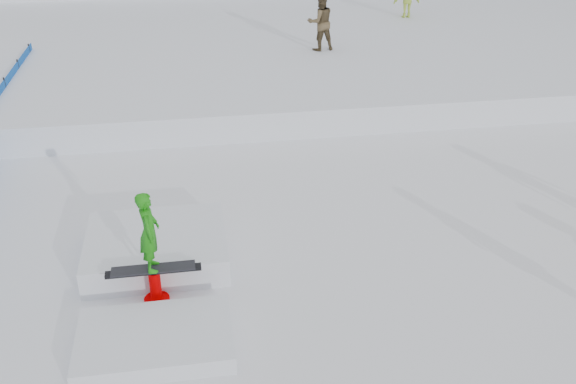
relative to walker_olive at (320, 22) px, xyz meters
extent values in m
plane|color=white|center=(-3.44, -12.88, -1.76)|extent=(120.00, 120.00, 0.00)
cube|color=white|center=(-3.44, 3.12, -1.36)|extent=(50.00, 18.00, 0.80)
cylinder|color=black|center=(-9.94, -2.48, -1.21)|extent=(0.05, 0.05, 1.10)
cylinder|color=black|center=(-9.94, -0.58, -1.21)|extent=(0.05, 0.05, 1.10)
cylinder|color=black|center=(-9.94, 1.32, -1.21)|extent=(0.05, 0.05, 1.10)
imported|color=brown|center=(0.00, 0.00, 0.00)|extent=(1.04, 0.87, 1.93)
cube|color=white|center=(-5.50, -11.14, -1.49)|extent=(2.60, 2.20, 0.54)
cube|color=white|center=(-5.50, -13.64, -1.61)|extent=(2.40, 1.60, 0.30)
cylinder|color=#EF0002|center=(-5.50, -12.44, -1.73)|extent=(0.44, 0.44, 0.06)
cylinder|color=#EF0002|center=(-5.50, -12.44, -1.46)|extent=(0.20, 0.20, 0.60)
cube|color=black|center=(-5.50, -12.44, -1.13)|extent=(1.60, 0.16, 0.06)
cube|color=black|center=(-5.50, -12.44, -1.09)|extent=(1.40, 0.28, 0.03)
imported|color=#198710|center=(-5.50, -12.44, -0.36)|extent=(0.34, 0.52, 1.42)
camera|label=1|loc=(-4.73, -21.62, 5.09)|focal=40.00mm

